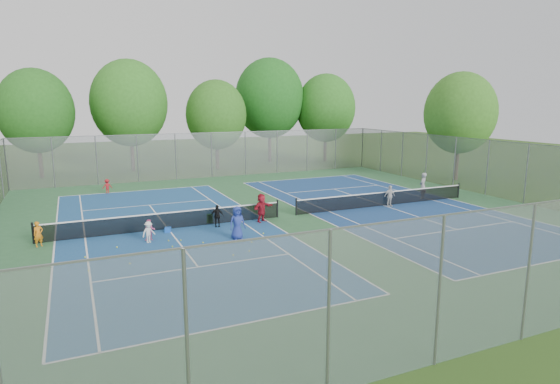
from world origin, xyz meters
The scene contains 38 objects.
ground centered at (0.00, 0.00, 0.00)m, with size 120.00×120.00×0.00m, color #2A4A17.
court_pad centered at (0.00, 0.00, 0.01)m, with size 32.00×32.00×0.01m, color #2D6037.
court_left centered at (-7.00, 0.00, 0.02)m, with size 10.97×23.77×0.01m, color navy.
court_right centered at (7.00, 0.00, 0.02)m, with size 10.97×23.77×0.01m, color navy.
net_left centered at (-7.00, 0.00, 0.46)m, with size 12.87×0.10×0.91m, color black.
net_right centered at (7.00, 0.00, 0.46)m, with size 12.87×0.10×0.91m, color black.
fence_north centered at (0.00, 16.00, 2.00)m, with size 32.00×0.10×4.00m, color gray.
fence_south centered at (0.00, -16.00, 2.00)m, with size 32.00×0.10×4.00m, color gray.
fence_east centered at (16.00, 0.00, 2.00)m, with size 32.00×0.10×4.00m, color gray.
tree_nw centered at (-14.00, 22.00, 5.89)m, with size 6.40×6.40×9.58m.
tree_nl centered at (-6.00, 23.00, 6.54)m, with size 7.20×7.20×10.69m.
tree_nc centered at (2.00, 21.00, 5.39)m, with size 6.00×6.00×8.85m.
tree_nr centered at (9.00, 24.00, 7.04)m, with size 7.60×7.60×11.42m.
tree_ne centered at (15.00, 22.00, 5.97)m, with size 6.60×6.60×9.77m.
tree_side_e centered at (19.00, 6.00, 5.74)m, with size 6.00×6.00×9.20m.
ball_crate centered at (-7.12, -0.58, 0.13)m, with size 0.31×0.31×0.26m, color blue.
ball_hopper centered at (-4.61, 0.34, 0.26)m, with size 0.26×0.26×0.51m, color #268B29.
student_a centered at (-13.11, -0.60, 0.61)m, with size 0.45×0.29×1.22m, color orange.
student_b centered at (-8.19, -1.72, 0.53)m, with size 0.51×0.40×1.06m, color #DD5696.
student_c centered at (-8.31, -2.09, 0.53)m, with size 0.69×0.40×1.07m, color silver.
student_d centered at (-4.46, -0.60, 0.61)m, with size 0.72×0.30×1.23m, color black.
student_e centered at (-4.21, -3.24, 0.83)m, with size 0.82×0.53×1.67m, color navy.
student_f centered at (-1.85, -0.60, 0.82)m, with size 1.52×0.48×1.64m, color maroon.
child_far_baseline centered at (-9.19, 11.82, 0.54)m, with size 0.70×0.40×1.08m, color #A4171D.
instructor centered at (10.87, 0.81, 0.92)m, with size 0.67×0.44×1.83m, color gray.
teen_court_b centered at (7.20, -0.30, 0.70)m, with size 0.82×0.34×1.39m, color silver.
tennis_ball_0 centered at (-7.42, -2.28, 0.03)m, with size 0.07×0.07×0.07m, color gold.
tennis_ball_1 centered at (-11.14, -5.11, 0.03)m, with size 0.07×0.07×0.07m, color #D1E535.
tennis_ball_2 centered at (-5.96, -3.26, 0.03)m, with size 0.07×0.07×0.07m, color yellow.
tennis_ball_3 centered at (-6.85, -2.44, 0.03)m, with size 0.07×0.07×0.07m, color #B5C72E.
tennis_ball_4 centered at (-9.81, -2.34, 0.03)m, with size 0.07×0.07×0.07m, color #E7F438.
tennis_ball_5 centered at (-3.80, -4.17, 0.03)m, with size 0.07×0.07×0.07m, color #C7D531.
tennis_ball_6 centered at (-5.23, -5.65, 0.03)m, with size 0.07×0.07×0.07m, color #CED732.
tennis_ball_7 centered at (-4.38, -5.38, 0.03)m, with size 0.07×0.07×0.07m, color #BCD431.
tennis_ball_8 centered at (-7.43, -3.30, 0.03)m, with size 0.07×0.07×0.07m, color #A8C22D.
tennis_ball_9 centered at (-2.71, -2.98, 0.03)m, with size 0.07×0.07×0.07m, color #EBF338.
tennis_ball_10 centered at (-11.21, -3.26, 0.03)m, with size 0.07×0.07×0.07m, color #DEF138.
tennis_ball_11 centered at (-9.53, -4.91, 0.03)m, with size 0.07×0.07×0.07m, color #D0DD33.
Camera 1 is at (-11.38, -24.47, 6.72)m, focal length 30.00 mm.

